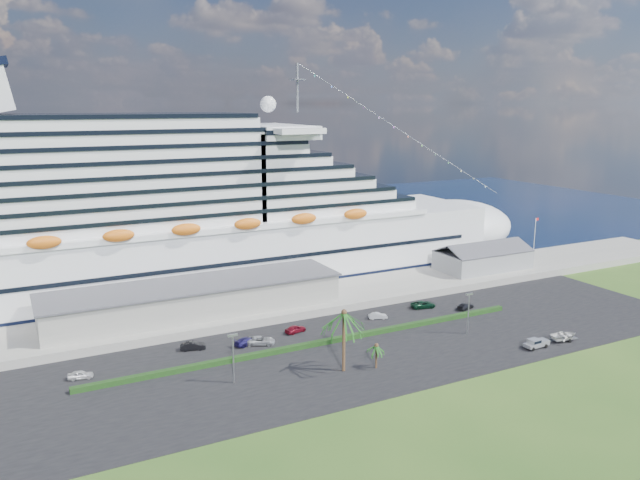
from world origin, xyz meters
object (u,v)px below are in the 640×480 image
cruise_ship (179,221)px  parked_car_3 (247,341)px  boat_trailer (564,335)px  pickup_truck (536,343)px

cruise_ship → parked_car_3: bearing=-88.4°
cruise_ship → boat_trailer: 88.53m
parked_car_3 → pickup_truck: pickup_truck is taller
parked_car_3 → boat_trailer: size_ratio=0.80×
cruise_ship → parked_car_3: size_ratio=37.29×
parked_car_3 → boat_trailer: bearing=-128.1°
cruise_ship → pickup_truck: cruise_ship is taller
parked_car_3 → boat_trailer: boat_trailer is taller
pickup_truck → parked_car_3: bearing=151.3°
boat_trailer → parked_car_3: bearing=154.5°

